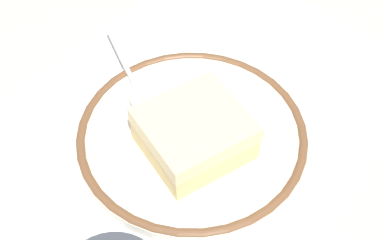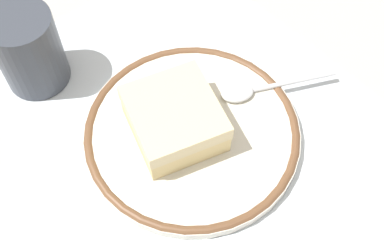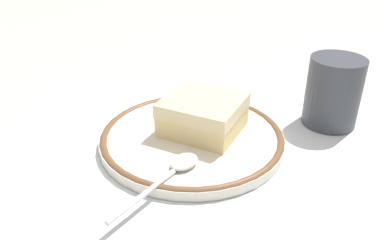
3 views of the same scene
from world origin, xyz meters
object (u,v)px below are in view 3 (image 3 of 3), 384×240
object	(u,v)px
plate	(192,137)
cake_slice	(203,114)
spoon	(175,169)
cup	(333,95)

from	to	relation	value
plate	cake_slice	size ratio (longest dim) A/B	2.00
spoon	cup	world-z (taller)	cup
cake_slice	cup	distance (m)	0.17
plate	cup	distance (m)	0.19
plate	cake_slice	xyz separation A→B (m)	(-0.01, -0.01, 0.03)
plate	cup	size ratio (longest dim) A/B	2.47
cake_slice	plate	bearing A→B (deg)	47.89
cup	cake_slice	bearing A→B (deg)	21.66
spoon	cake_slice	bearing A→B (deg)	-101.04
plate	cup	xyz separation A→B (m)	(-0.17, -0.08, 0.03)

